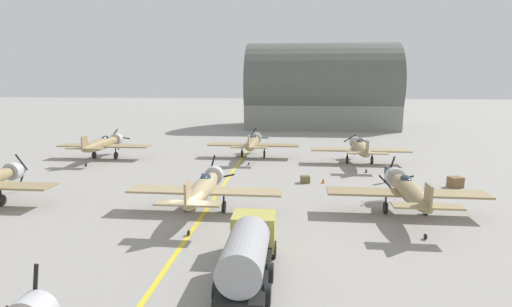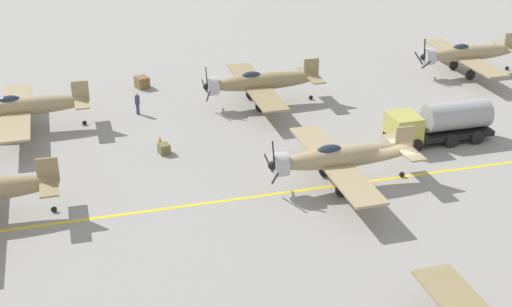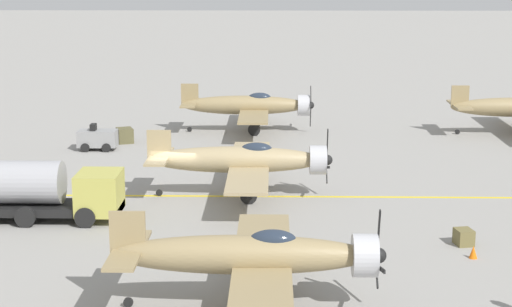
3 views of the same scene
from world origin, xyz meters
name	(u,v)px [view 3 (image 3 of 3)]	position (x,y,z in m)	size (l,w,h in m)	color
ground_plane	(174,196)	(0.00, 0.00, 0.00)	(400.00, 400.00, 0.00)	gray
taxiway_stripe	(174,196)	(0.00, 0.00, 0.00)	(0.30, 160.00, 0.01)	yellow
airplane_mid_right	(253,256)	(15.50, 4.64, 2.01)	(12.00, 9.98, 3.75)	#948057
airplane_mid_center	(243,160)	(0.02, 3.74, 2.01)	(12.00, 9.98, 3.75)	tan
airplane_mid_left	(250,106)	(-18.47, 3.60, 2.01)	(12.00, 9.98, 3.65)	#917D54
fuel_tanker	(40,190)	(4.63, -6.03, 1.51)	(2.68, 8.00, 2.98)	black
tow_tractor	(97,138)	(-11.81, -6.56, 0.79)	(1.57, 2.60, 1.79)	gray
supply_crate_mid_lane	(125,135)	(-14.29, -5.13, 0.52)	(1.25, 1.04, 1.04)	brown
supply_crate_outboard	(464,237)	(8.06, 13.92, 0.36)	(0.87, 0.72, 0.72)	brown
traffic_cone	(473,252)	(9.86, 13.94, 0.28)	(0.36, 0.36, 0.55)	orange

